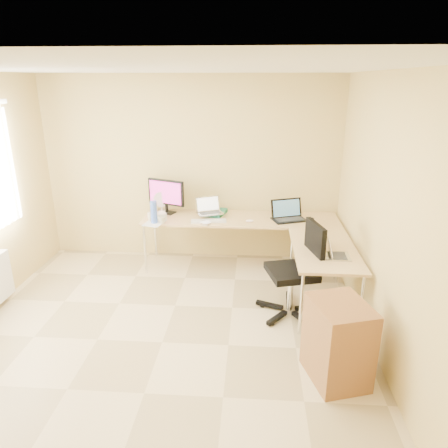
# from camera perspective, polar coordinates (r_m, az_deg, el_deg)

# --- Properties ---
(floor) EXTENTS (4.50, 4.50, 0.00)m
(floor) POSITION_cam_1_polar(r_m,az_deg,el_deg) (4.38, -8.56, -15.91)
(floor) COLOR #CEB788
(floor) RESTS_ON ground
(ceiling) EXTENTS (4.50, 4.50, 0.00)m
(ceiling) POSITION_cam_1_polar(r_m,az_deg,el_deg) (3.59, -10.75, 20.46)
(ceiling) COLOR white
(ceiling) RESTS_ON ground
(wall_back) EXTENTS (4.50, 0.00, 4.50)m
(wall_back) POSITION_cam_1_polar(r_m,az_deg,el_deg) (5.92, -4.57, 7.48)
(wall_back) COLOR tan
(wall_back) RESTS_ON ground
(wall_front) EXTENTS (4.50, 0.00, 4.50)m
(wall_front) POSITION_cam_1_polar(r_m,az_deg,el_deg) (1.93, -25.96, -21.76)
(wall_front) COLOR tan
(wall_front) RESTS_ON ground
(wall_right) EXTENTS (0.00, 4.50, 4.50)m
(wall_right) POSITION_cam_1_polar(r_m,az_deg,el_deg) (3.88, 22.23, -0.33)
(wall_right) COLOR tan
(wall_right) RESTS_ON ground
(desk_main) EXTENTS (2.65, 0.70, 0.73)m
(desk_main) POSITION_cam_1_polar(r_m,az_deg,el_deg) (5.74, 2.27, -2.61)
(desk_main) COLOR tan
(desk_main) RESTS_ON ground
(desk_return) EXTENTS (0.70, 1.30, 0.73)m
(desk_return) POSITION_cam_1_polar(r_m,az_deg,el_deg) (4.90, 13.43, -7.20)
(desk_return) COLOR tan
(desk_return) RESTS_ON ground
(monitor) EXTENTS (0.59, 0.39, 0.49)m
(monitor) POSITION_cam_1_polar(r_m,az_deg,el_deg) (5.81, -8.02, 3.81)
(monitor) COLOR black
(monitor) RESTS_ON desk_main
(book_stack) EXTENTS (0.33, 0.39, 0.06)m
(book_stack) POSITION_cam_1_polar(r_m,az_deg,el_deg) (5.76, -1.17, 1.62)
(book_stack) COLOR #206A53
(book_stack) RESTS_ON desk_main
(laptop_center) EXTENTS (0.41, 0.38, 0.22)m
(laptop_center) POSITION_cam_1_polar(r_m,az_deg,el_deg) (5.59, -2.00, 2.53)
(laptop_center) COLOR #B9BBC4
(laptop_center) RESTS_ON desk_main
(laptop_black) EXTENTS (0.52, 0.45, 0.27)m
(laptop_black) POSITION_cam_1_polar(r_m,az_deg,el_deg) (5.55, 9.06, 1.87)
(laptop_black) COLOR black
(laptop_black) RESTS_ON desk_main
(keyboard) EXTENTS (0.48, 0.19, 0.02)m
(keyboard) POSITION_cam_1_polar(r_m,az_deg,el_deg) (5.46, -2.14, 0.42)
(keyboard) COLOR silver
(keyboard) RESTS_ON desk_main
(mouse) EXTENTS (0.10, 0.07, 0.04)m
(mouse) POSITION_cam_1_polar(r_m,az_deg,el_deg) (5.45, 3.58, 0.44)
(mouse) COLOR silver
(mouse) RESTS_ON desk_main
(mug) EXTENTS (0.12, 0.12, 0.09)m
(mug) POSITION_cam_1_polar(r_m,az_deg,el_deg) (5.45, -8.61, 0.57)
(mug) COLOR beige
(mug) RESTS_ON desk_main
(cd_stack) EXTENTS (0.17, 0.17, 0.03)m
(cd_stack) POSITION_cam_1_polar(r_m,az_deg,el_deg) (5.36, -2.53, 0.12)
(cd_stack) COLOR silver
(cd_stack) RESTS_ON desk_main
(water_bottle) EXTENTS (0.11, 0.11, 0.30)m
(water_bottle) POSITION_cam_1_polar(r_m,az_deg,el_deg) (5.44, -9.71, 1.62)
(water_bottle) COLOR #4064CA
(water_bottle) RESTS_ON desk_main
(papers) EXTENTS (0.29, 0.37, 0.01)m
(papers) POSITION_cam_1_polar(r_m,az_deg,el_deg) (5.49, -9.60, 0.19)
(papers) COLOR silver
(papers) RESTS_ON desk_main
(white_box) EXTENTS (0.28, 0.25, 0.08)m
(white_box) POSITION_cam_1_polar(r_m,az_deg,el_deg) (5.63, -9.25, 1.09)
(white_box) COLOR beige
(white_box) RESTS_ON desk_main
(desk_fan) EXTENTS (0.26, 0.26, 0.28)m
(desk_fan) POSITION_cam_1_polar(r_m,az_deg,el_deg) (5.91, -8.60, 2.98)
(desk_fan) COLOR silver
(desk_fan) RESTS_ON desk_main
(black_cup) EXTENTS (0.09, 0.09, 0.12)m
(black_cup) POSITION_cam_1_polar(r_m,az_deg,el_deg) (5.37, 11.98, 0.20)
(black_cup) COLOR black
(black_cup) RESTS_ON desk_main
(laptop_return) EXTENTS (0.32, 0.25, 0.21)m
(laptop_return) POSITION_cam_1_polar(r_m,az_deg,el_deg) (4.51, 15.53, -3.21)
(laptop_return) COLOR #B6B6B7
(laptop_return) RESTS_ON desk_return
(office_chair) EXTENTS (0.79, 0.79, 1.08)m
(office_chair) POSITION_cam_1_polar(r_m,az_deg,el_deg) (4.62, 9.32, -6.76)
(office_chair) COLOR black
(office_chair) RESTS_ON ground
(cabinet) EXTENTS (0.58, 0.65, 0.76)m
(cabinet) POSITION_cam_1_polar(r_m,az_deg,el_deg) (3.84, 15.48, -15.54)
(cabinet) COLOR brown
(cabinet) RESTS_ON ground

